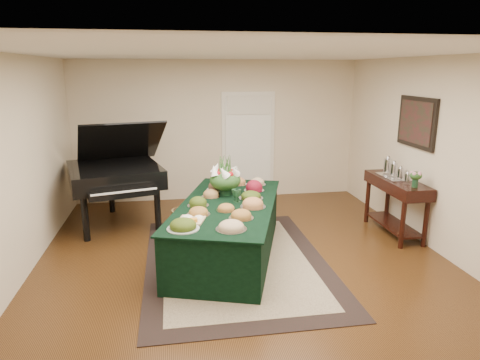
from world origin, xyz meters
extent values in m
plane|color=black|center=(0.00, 0.00, 0.00)|extent=(6.00, 6.00, 0.00)
cube|color=black|center=(-0.11, -0.04, 0.01)|extent=(2.39, 3.34, 0.01)
cube|color=#BFAE8F|center=(-0.11, -0.04, 0.01)|extent=(1.91, 2.86, 0.01)
cube|color=silver|center=(0.60, 2.98, 1.05)|extent=(1.05, 0.04, 2.10)
cube|color=white|center=(0.60, 2.96, 1.00)|extent=(0.90, 0.06, 2.00)
cube|color=black|center=(-0.18, 0.22, 0.37)|extent=(1.90, 2.80, 0.74)
cube|color=black|center=(-0.18, 0.22, 0.74)|extent=(1.98, 2.88, 0.02)
cylinder|color=silver|center=(0.40, 1.08, 0.76)|extent=(0.27, 0.27, 0.01)
ellipsoid|color=#D5B385|center=(0.40, 1.08, 0.81)|extent=(0.22, 0.22, 0.08)
cylinder|color=silver|center=(-0.25, -0.10, 0.76)|extent=(0.26, 0.26, 0.01)
ellipsoid|color=#A67030|center=(-0.25, -0.10, 0.80)|extent=(0.22, 0.22, 0.06)
cylinder|color=silver|center=(-0.10, -0.42, 0.76)|extent=(0.31, 0.31, 0.01)
ellipsoid|color=#A67030|center=(-0.10, -0.42, 0.80)|extent=(0.25, 0.25, 0.08)
cylinder|color=#A2ABA1|center=(-0.26, 0.91, 0.76)|extent=(0.29, 0.29, 0.01)
ellipsoid|color=brown|center=(-0.26, 0.91, 0.82)|extent=(0.24, 0.24, 0.10)
cylinder|color=silver|center=(0.12, -0.01, 0.76)|extent=(0.34, 0.34, 0.01)
ellipsoid|color=#C88148|center=(0.12, -0.01, 0.81)|extent=(0.28, 0.28, 0.09)
cylinder|color=silver|center=(0.29, 0.76, 0.76)|extent=(0.31, 0.31, 0.01)
ellipsoid|color=maroon|center=(0.29, 0.76, 0.82)|extent=(0.25, 0.25, 0.11)
cylinder|color=silver|center=(-0.38, 0.54, 0.76)|extent=(0.27, 0.27, 0.01)
ellipsoid|color=#AC7945|center=(-0.38, 0.54, 0.80)|extent=(0.22, 0.22, 0.08)
cylinder|color=silver|center=(-0.28, -0.77, 0.76)|extent=(0.36, 0.36, 0.01)
ellipsoid|color=#D5B385|center=(-0.28, -0.77, 0.80)|extent=(0.29, 0.29, 0.07)
cylinder|color=silver|center=(0.11, 1.15, 0.76)|extent=(0.28, 0.28, 0.01)
ellipsoid|color=#C88148|center=(0.11, 1.15, 0.81)|extent=(0.23, 0.23, 0.08)
cylinder|color=silver|center=(-0.61, -0.20, 0.76)|extent=(0.29, 0.29, 0.01)
ellipsoid|color=#A67030|center=(-0.61, -0.20, 0.80)|extent=(0.24, 0.24, 0.07)
cylinder|color=silver|center=(0.17, 0.38, 0.76)|extent=(0.34, 0.34, 0.01)
ellipsoid|color=#405616|center=(0.17, 0.38, 0.80)|extent=(0.28, 0.28, 0.07)
cylinder|color=#A2ABA1|center=(-0.81, -0.66, 0.76)|extent=(0.37, 0.37, 0.01)
ellipsoid|color=#405616|center=(-0.81, -0.66, 0.81)|extent=(0.31, 0.31, 0.09)
cylinder|color=silver|center=(-0.59, 0.16, 0.76)|extent=(0.29, 0.29, 0.01)
ellipsoid|color=#405616|center=(-0.59, 0.16, 0.81)|extent=(0.24, 0.24, 0.09)
cube|color=tan|center=(-0.71, -0.40, 0.76)|extent=(0.38, 0.38, 0.02)
ellipsoid|color=white|center=(-0.75, -0.35, 0.81)|extent=(0.14, 0.14, 0.08)
ellipsoid|color=white|center=(-0.61, -0.37, 0.81)|extent=(0.12, 0.12, 0.07)
cube|color=orange|center=(-0.69, -0.50, 0.80)|extent=(0.09, 0.07, 0.05)
cylinder|color=#163720|center=(-0.16, 0.64, 0.84)|extent=(0.18, 0.18, 0.18)
ellipsoid|color=#295321|center=(-0.16, 0.64, 0.97)|extent=(0.45, 0.45, 0.29)
cylinder|color=black|center=(-2.22, 1.06, 0.35)|extent=(0.10, 0.10, 0.70)
cylinder|color=black|center=(-1.16, 1.34, 0.35)|extent=(0.10, 0.10, 0.70)
cylinder|color=black|center=(-2.01, 2.40, 0.35)|extent=(0.10, 0.10, 0.70)
cube|color=black|center=(-1.85, 1.77, 0.84)|extent=(1.73, 1.80, 0.30)
cube|color=black|center=(-1.63, 0.96, 0.75)|extent=(1.02, 0.47, 0.10)
cube|color=black|center=(-1.74, 1.96, 1.34)|extent=(1.57, 1.39, 0.77)
cylinder|color=olive|center=(-0.76, 1.56, 0.12)|extent=(0.39, 0.39, 0.24)
cylinder|color=black|center=(2.31, 0.03, 0.35)|extent=(0.07, 0.07, 0.71)
cylinder|color=black|center=(2.68, 0.03, 0.35)|extent=(0.07, 0.07, 0.71)
cylinder|color=black|center=(2.31, 1.16, 0.35)|extent=(0.07, 0.07, 0.71)
cylinder|color=black|center=(2.68, 1.16, 0.35)|extent=(0.07, 0.07, 0.71)
cube|color=black|center=(2.50, 0.60, 0.80)|extent=(0.45, 1.33, 0.18)
cube|color=black|center=(2.50, 0.60, 0.15)|extent=(0.38, 1.17, 0.03)
cube|color=silver|center=(2.50, 0.71, 0.89)|extent=(0.34, 0.58, 0.02)
cylinder|color=#163720|center=(2.50, 0.12, 0.95)|extent=(0.09, 0.09, 0.13)
ellipsoid|color=pink|center=(2.50, 0.12, 1.07)|extent=(0.19, 0.19, 0.13)
cube|color=black|center=(2.72, 0.60, 1.75)|extent=(0.04, 0.95, 0.75)
cube|color=#4E151E|center=(2.69, 0.60, 1.75)|extent=(0.01, 0.82, 0.62)
camera|label=1|loc=(-0.91, -5.27, 2.51)|focal=32.00mm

